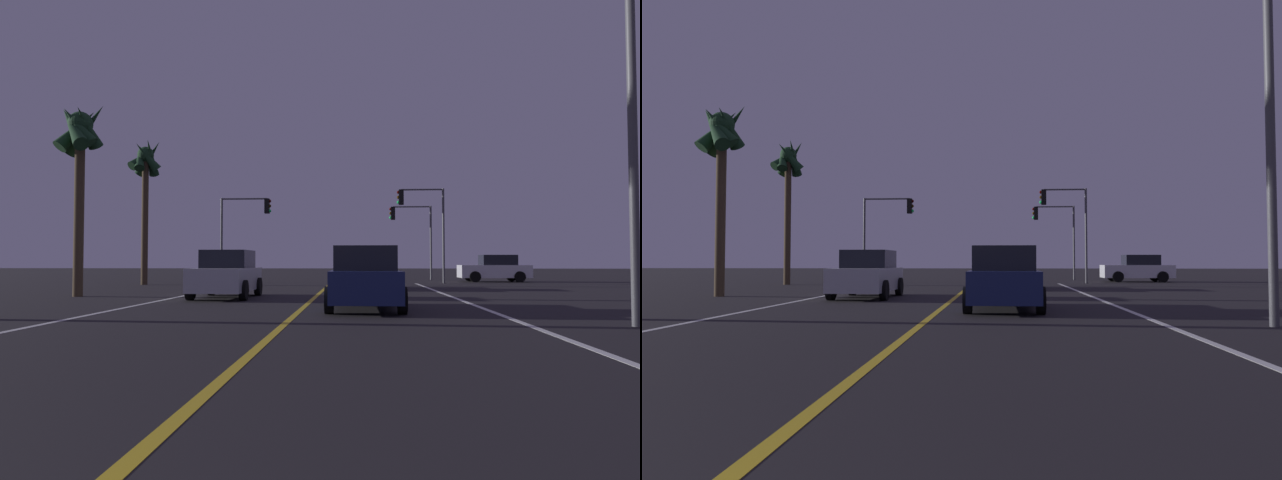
% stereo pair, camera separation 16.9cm
% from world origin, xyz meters
% --- Properties ---
extents(lane_edge_right, '(0.16, 38.86, 0.01)m').
position_xyz_m(lane_edge_right, '(4.98, 13.43, 0.00)').
color(lane_edge_right, silver).
rests_on(lane_edge_right, ground).
extents(lane_edge_left, '(0.16, 38.86, 0.01)m').
position_xyz_m(lane_edge_left, '(-4.98, 13.43, 0.00)').
color(lane_edge_left, silver).
rests_on(lane_edge_left, ground).
extents(lane_center_divider, '(0.16, 38.86, 0.01)m').
position_xyz_m(lane_center_divider, '(0.00, 13.43, 0.00)').
color(lane_center_divider, gold).
rests_on(lane_center_divider, ground).
extents(car_crossing_side, '(4.30, 2.02, 1.70)m').
position_xyz_m(car_crossing_side, '(10.25, 35.86, 0.82)').
color(car_crossing_side, black).
rests_on(car_crossing_side, ground).
extents(car_ahead_far, '(2.02, 4.30, 1.70)m').
position_xyz_m(car_ahead_far, '(1.89, 26.41, 0.82)').
color(car_ahead_far, black).
rests_on(car_ahead_far, ground).
extents(car_lead_same_lane, '(2.02, 4.30, 1.70)m').
position_xyz_m(car_lead_same_lane, '(1.71, 15.25, 0.82)').
color(car_lead_same_lane, black).
rests_on(car_lead_same_lane, ground).
extents(car_oncoming, '(2.02, 4.30, 1.70)m').
position_xyz_m(car_oncoming, '(-3.13, 19.80, 0.82)').
color(car_oncoming, black).
rests_on(car_oncoming, ground).
extents(traffic_light_near_right, '(2.81, 0.36, 5.62)m').
position_xyz_m(traffic_light_near_right, '(5.39, 33.36, 4.15)').
color(traffic_light_near_right, '#4C4C51').
rests_on(traffic_light_near_right, ground).
extents(traffic_light_near_left, '(3.11, 0.36, 5.15)m').
position_xyz_m(traffic_light_near_left, '(-5.19, 33.36, 3.84)').
color(traffic_light_near_left, '#4C4C51').
rests_on(traffic_light_near_left, ground).
extents(traffic_light_far_right, '(2.93, 0.36, 5.14)m').
position_xyz_m(traffic_light_far_right, '(5.28, 38.86, 3.82)').
color(traffic_light_far_right, '#4C4C51').
rests_on(traffic_light_far_right, ground).
extents(street_lamp_right_near, '(2.07, 0.44, 7.74)m').
position_xyz_m(street_lamp_right_near, '(6.59, 11.69, 4.93)').
color(street_lamp_right_near, '#4C4C51').
rests_on(street_lamp_right_near, ground).
extents(palm_tree_left_mid, '(2.24, 2.18, 7.32)m').
position_xyz_m(palm_tree_left_mid, '(-8.79, 20.05, 5.75)').
color(palm_tree_left_mid, '#473826').
rests_on(palm_tree_left_mid, ground).
extents(palm_tree_left_far, '(1.95, 1.95, 8.14)m').
position_xyz_m(palm_tree_left_far, '(-10.21, 30.21, 6.42)').
color(palm_tree_left_far, '#473826').
rests_on(palm_tree_left_far, ground).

